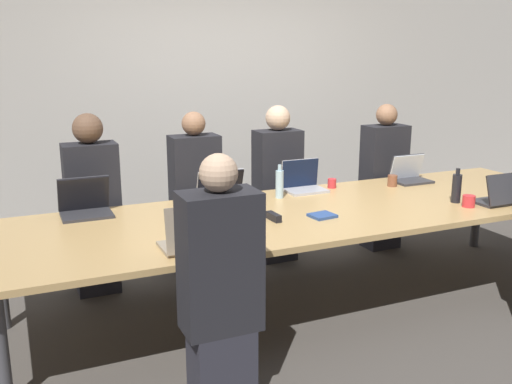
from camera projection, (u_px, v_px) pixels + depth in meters
The scene contains 21 objects.
ground_plane at pixel (309, 303), 4.31m from camera, with size 24.00×24.00×0.00m, color #4C4742.
curtain_wall at pixel (217, 97), 5.72m from camera, with size 12.00×0.06×2.80m.
conference_table at pixel (311, 216), 4.15m from camera, with size 4.58×1.34×0.73m.
laptop_near_right at pixel (499, 195), 4.26m from camera, with size 0.31×0.24×0.24m.
cup_near_right at pixel (469, 201), 4.21m from camera, with size 0.09×0.09×0.09m.
bottle_near_right at pixel (457, 188), 4.31m from camera, with size 0.07×0.07×0.26m.
laptop_far_right at pixel (409, 174), 5.01m from camera, with size 0.33×0.24×0.24m.
person_far_right at pixel (383, 180), 5.40m from camera, with size 0.40×0.24×1.38m.
cup_far_right at pixel (392, 181), 4.84m from camera, with size 0.08×0.08×0.10m.
laptop_near_left at pixel (193, 237), 3.28m from camera, with size 0.35×0.28×0.28m.
person_near_left at pixel (220, 290), 2.92m from camera, with size 0.40×0.24×1.37m.
laptop_far_left at pixel (85, 204), 3.99m from camera, with size 0.35×0.27×0.27m.
person_far_left at pixel (93, 207), 4.37m from camera, with size 0.40×0.24×1.41m.
laptop_far_midleft at pixel (222, 194), 4.30m from camera, with size 0.37×0.25×0.25m.
person_far_midleft at pixel (196, 197), 4.77m from camera, with size 0.40×0.24×1.38m.
laptop_far_center at pixel (303, 182), 4.69m from camera, with size 0.33×0.25×0.25m.
person_far_center at pixel (277, 186), 5.07m from camera, with size 0.40×0.24×1.40m.
cup_far_center at pixel (332, 183), 4.79m from camera, with size 0.07×0.07×0.08m.
bottle_far_center at pixel (280, 184), 4.45m from camera, with size 0.06×0.06×0.27m.
stapler at pixel (274, 217), 3.88m from camera, with size 0.05×0.15×0.05m.
notebook at pixel (322, 216), 3.96m from camera, with size 0.18×0.17×0.02m.
Camera 1 is at (-1.97, -3.48, 1.86)m, focal length 40.00 mm.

